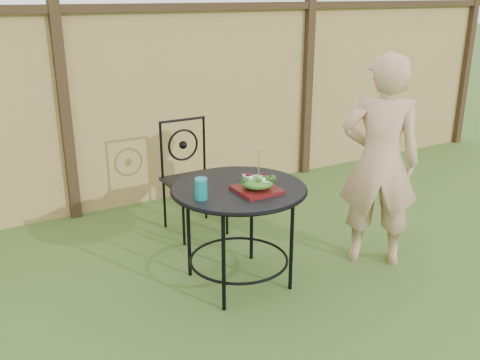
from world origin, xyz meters
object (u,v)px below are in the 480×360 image
Objects in this scene: patio_chair at (191,174)px; salad_plate at (257,190)px; diner at (380,162)px; patio_table at (239,206)px.

salad_plate is (-0.05, -1.13, 0.23)m from patio_chair.
diner is at bearing -52.01° from patio_chair.
diner is at bearing -11.63° from patio_table.
salad_plate is (0.06, -0.14, 0.15)m from patio_table.
patio_table is 1.10m from diner.
diner is 1.00m from salad_plate.
patio_table is at bearing 27.15° from diner.
patio_chair reaches higher than patio_table.
patio_table is 0.58× the size of diner.
salad_plate is (-1.00, 0.08, -0.05)m from diner.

